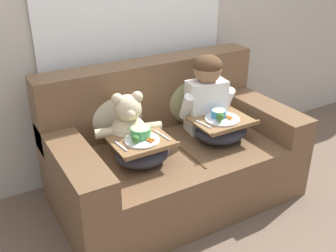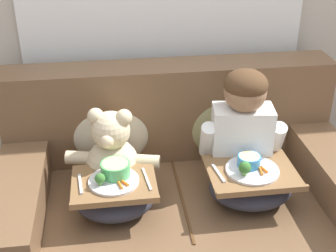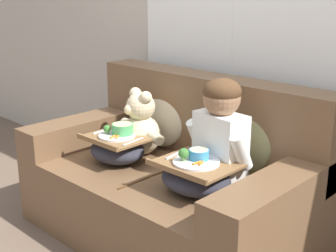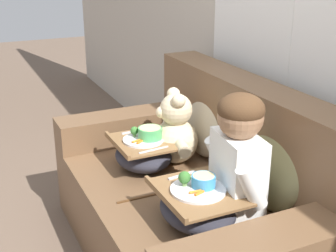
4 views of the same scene
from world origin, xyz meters
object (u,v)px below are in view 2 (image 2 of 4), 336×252
Objects in this scene: couch at (177,199)px; lap_tray_child at (251,184)px; teddy_bear at (112,156)px; lap_tray_teddy at (115,194)px; child_figure at (243,121)px; throw_pillow_behind_teddy at (111,129)px; throw_pillow_behind_child at (231,121)px.

couch is 0.40m from lap_tray_child.
lap_tray_teddy is (0.00, -0.19, -0.09)m from teddy_bear.
child_figure is 0.63m from teddy_bear.
throw_pillow_behind_teddy is 0.92× the size of teddy_bear.
child_figure is 0.30m from lap_tray_child.
lap_tray_child is at bearing -32.38° from throw_pillow_behind_teddy.
teddy_bear is at bearing -179.58° from child_figure.
throw_pillow_behind_child is at bearing 89.89° from lap_tray_child.
child_figure is (0.62, -0.20, 0.10)m from throw_pillow_behind_teddy.
throw_pillow_behind_child is (0.31, 0.21, 0.31)m from couch.
throw_pillow_behind_teddy is at bearing 90.05° from lap_tray_teddy.
throw_pillow_behind_teddy is at bearing 180.00° from throw_pillow_behind_child.
throw_pillow_behind_child is 0.62m from throw_pillow_behind_teddy.
throw_pillow_behind_teddy reaches higher than lap_tray_child.
couch is 4.57× the size of lap_tray_teddy.
child_figure is at bearing 89.81° from lap_tray_child.
child_figure is at bearing -90.04° from throw_pillow_behind_child.
throw_pillow_behind_teddy is (-0.62, 0.00, 0.00)m from throw_pillow_behind_child.
throw_pillow_behind_child is 1.10× the size of throw_pillow_behind_teddy.
throw_pillow_behind_teddy is 0.41m from lap_tray_teddy.
couch is 0.51m from child_figure.
throw_pillow_behind_child reaches higher than lap_tray_child.
lap_tray_teddy is (-0.62, -0.19, -0.22)m from child_figure.
child_figure is (0.31, 0.02, 0.41)m from couch.
throw_pillow_behind_teddy is 0.73× the size of child_figure.
lap_tray_child is at bearing -90.11° from throw_pillow_behind_child.
couch reaches higher than lap_tray_child.
couch is at bearing -177.17° from child_figure.
child_figure reaches higher than throw_pillow_behind_teddy.
teddy_bear is (-0.00, -0.20, -0.03)m from throw_pillow_behind_teddy.
child_figure is 1.27× the size of teddy_bear.
lap_tray_child is (-0.00, -0.19, -0.22)m from child_figure.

